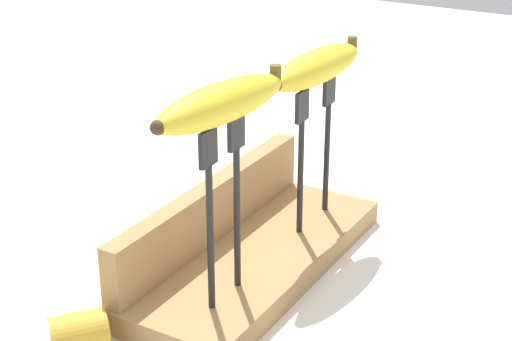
{
  "coord_description": "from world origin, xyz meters",
  "views": [
    {
      "loc": [
        -0.72,
        -0.42,
        0.49
      ],
      "look_at": [
        0.0,
        0.0,
        0.13
      ],
      "focal_mm": 57.58,
      "sensor_mm": 36.0,
      "label": 1
    }
  ],
  "objects_px": {
    "fork_stand_right": "(315,140)",
    "banana_raised_right": "(317,66)",
    "fork_stand_left": "(223,196)",
    "banana_chunk_near": "(78,334)",
    "banana_raised_left": "(222,103)"
  },
  "relations": [
    {
      "from": "fork_stand_right",
      "to": "banana_raised_right",
      "type": "distance_m",
      "value": 0.09
    },
    {
      "from": "fork_stand_left",
      "to": "banana_raised_right",
      "type": "distance_m",
      "value": 0.22
    },
    {
      "from": "fork_stand_left",
      "to": "banana_raised_left",
      "type": "bearing_deg",
      "value": 172.01
    },
    {
      "from": "fork_stand_left",
      "to": "fork_stand_right",
      "type": "height_order",
      "value": "fork_stand_left"
    },
    {
      "from": "banana_raised_right",
      "to": "banana_chunk_near",
      "type": "relative_size",
      "value": 2.6
    },
    {
      "from": "banana_raised_right",
      "to": "fork_stand_right",
      "type": "bearing_deg",
      "value": -4.43
    },
    {
      "from": "fork_stand_left",
      "to": "fork_stand_right",
      "type": "xyz_separation_m",
      "value": [
        0.2,
        -0.0,
        -0.01
      ]
    },
    {
      "from": "fork_stand_right",
      "to": "banana_raised_left",
      "type": "relative_size",
      "value": 0.96
    },
    {
      "from": "fork_stand_left",
      "to": "banana_chunk_near",
      "type": "distance_m",
      "value": 0.2
    },
    {
      "from": "banana_chunk_near",
      "to": "banana_raised_right",
      "type": "bearing_deg",
      "value": -15.72
    },
    {
      "from": "banana_raised_right",
      "to": "banana_chunk_near",
      "type": "xyz_separation_m",
      "value": [
        -0.33,
        0.09,
        -0.2
      ]
    },
    {
      "from": "fork_stand_left",
      "to": "banana_raised_left",
      "type": "xyz_separation_m",
      "value": [
        -0.0,
        0.0,
        0.1
      ]
    },
    {
      "from": "fork_stand_left",
      "to": "fork_stand_right",
      "type": "bearing_deg",
      "value": -0.0
    },
    {
      "from": "banana_raised_left",
      "to": "banana_chunk_near",
      "type": "relative_size",
      "value": 2.62
    },
    {
      "from": "fork_stand_right",
      "to": "banana_chunk_near",
      "type": "bearing_deg",
      "value": 164.29
    }
  ]
}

